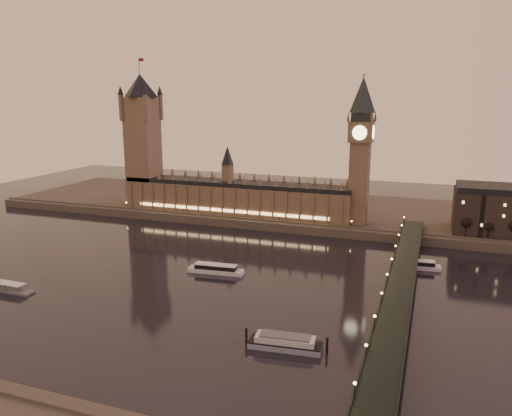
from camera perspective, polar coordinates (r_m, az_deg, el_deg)
The scene contains 12 objects.
ground at distance 267.70m, azimuth -4.24°, elevation -8.17°, with size 700.00×700.00×0.00m, color black.
far_embankment at distance 410.18m, azimuth 9.07°, elevation -0.45°, with size 560.00×130.00×6.00m, color #423D35.
palace_of_westminster at distance 384.27m, azimuth -2.42°, elevation 1.67°, with size 180.00×26.62×52.00m.
victoria_tower at distance 415.19m, azimuth -12.85°, elevation 8.33°, with size 31.68×31.68×118.00m.
big_ben at distance 353.74m, azimuth 11.89°, elevation 7.37°, with size 17.68×17.68×104.00m.
westminster_bridge at distance 245.24m, azimuth 15.97°, elevation -9.28°, with size 13.20×260.00×15.30m.
bare_tree_0 at distance 347.03m, azimuth 22.73°, elevation -1.70°, with size 5.82×5.82×11.84m.
bare_tree_1 at distance 348.10m, azimuth 24.95°, elevation -1.86°, with size 5.82×5.82×11.84m.
bare_tree_2 at distance 349.70m, azimuth 27.16°, elevation -2.02°, with size 5.82×5.82×11.84m.
cruise_boat_a at distance 276.99m, azimuth -4.62°, elevation -6.97°, with size 31.65×9.52×4.99m.
cruise_boat_b at distance 297.06m, azimuth 17.84°, elevation -6.19°, with size 27.03×9.50×4.88m.
moored_barge at distance 199.05m, azimuth 3.35°, elevation -15.09°, with size 32.56×10.72×6.00m.
Camera 1 is at (103.09, -227.92, 95.33)m, focal length 35.00 mm.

